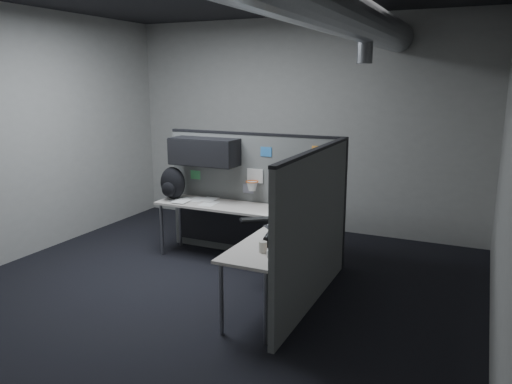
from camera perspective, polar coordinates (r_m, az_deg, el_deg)
The scene contains 12 objects.
room at distance 4.91m, azimuth 0.13°, elevation 10.46°, with size 5.62×5.62×3.22m.
partition_back at distance 6.49m, azimuth -1.84°, elevation 1.24°, with size 2.44×0.42×1.63m.
partition_right at distance 5.12m, azimuth 6.67°, elevation -4.06°, with size 0.07×2.23×1.63m.
desk at distance 5.95m, azimuth -0.67°, elevation -3.63°, with size 2.31×2.11×0.73m.
monitor at distance 5.91m, azimuth 5.41°, elevation -0.26°, with size 0.55×0.55×0.46m.
keyboard at distance 5.62m, azimuth 0.17°, elevation -3.19°, with size 0.40×0.35×0.04m.
mouse at distance 5.42m, azimuth 2.32°, elevation -3.83°, with size 0.30×0.30×0.05m.
phone at distance 4.84m, azimuth 1.99°, elevation -5.62°, with size 0.23×0.25×0.10m.
bottles at distance 4.51m, azimuth 2.33°, elevation -7.01°, with size 0.14×0.19×0.09m.
cup at distance 4.63m, azimuth 0.80°, elevation -6.30°, with size 0.08×0.08×0.10m, color beige.
papers at distance 6.60m, azimuth -6.98°, elevation -0.97°, with size 0.68×0.52×0.01m.
backpack at distance 6.71m, azimuth -9.53°, elevation 0.96°, with size 0.39×0.37×0.43m.
Camera 1 is at (2.60, -4.45, 2.29)m, focal length 35.00 mm.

